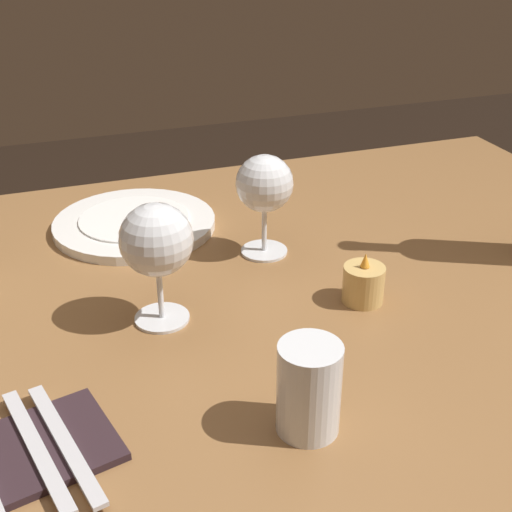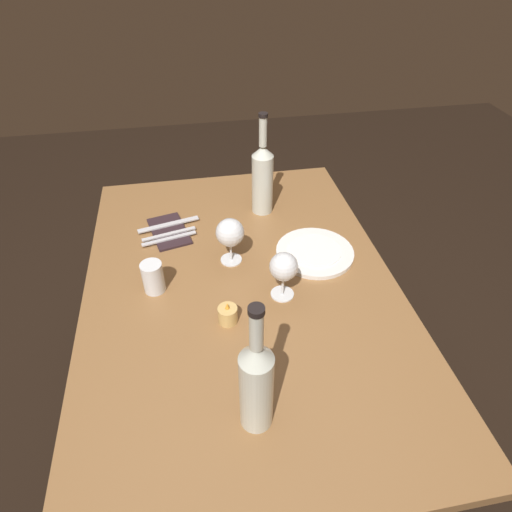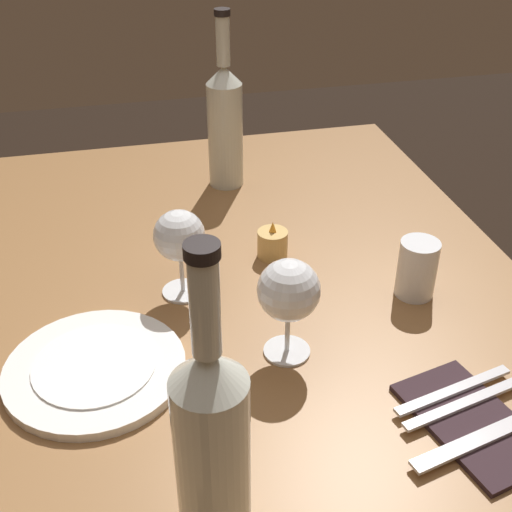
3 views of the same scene
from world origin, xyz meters
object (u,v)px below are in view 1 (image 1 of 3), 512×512
wine_glass_right (156,243)px  wine_glass_left (265,186)px  folded_napkin (9,460)px  fork_inner (37,448)px  dinner_plate (135,223)px  votive_candle (363,285)px  water_tumbler (309,393)px  fork_outer (65,442)px

wine_glass_right → wine_glass_left: bearing=-145.0°
folded_napkin → fork_inner: fork_inner is taller
folded_napkin → wine_glass_left: bearing=-139.1°
wine_glass_right → dinner_plate: 0.28m
wine_glass_right → votive_candle: wine_glass_right is taller
wine_glass_left → water_tumbler: wine_glass_left is taller
wine_glass_right → votive_candle: 0.26m
wine_glass_left → votive_candle: bearing=113.6°
votive_candle → water_tumbler: bearing=50.7°
wine_glass_left → votive_candle: 0.20m
wine_glass_left → dinner_plate: size_ratio=0.59×
folded_napkin → fork_inner: size_ratio=1.18×
folded_napkin → fork_outer: (-0.05, 0.00, 0.01)m
water_tumbler → votive_candle: bearing=-129.3°
folded_napkin → fork_inner: (-0.03, 0.00, 0.01)m
wine_glass_right → water_tumbler: 0.26m
fork_outer → folded_napkin: bearing=0.0°
votive_candle → fork_inner: 0.43m
wine_glass_right → votive_candle: size_ratio=2.24×
wine_glass_right → fork_inner: 0.26m
votive_candle → fork_inner: votive_candle is taller
votive_candle → folded_napkin: votive_candle is taller
dinner_plate → fork_inner: 0.48m
water_tumbler → fork_outer: water_tumbler is taller
wine_glass_right → fork_outer: (0.13, 0.19, -0.09)m
wine_glass_right → votive_candle: bearing=170.5°
votive_candle → fork_inner: (0.40, 0.15, -0.01)m
wine_glass_right → fork_outer: size_ratio=0.84×
wine_glass_left → fork_inner: wine_glass_left is taller
water_tumbler → votive_candle: (-0.16, -0.19, -0.02)m
wine_glass_right → folded_napkin: wine_glass_right is taller
wine_glass_left → fork_outer: size_ratio=0.81×
votive_candle → dinner_plate: 0.38m
water_tumbler → votive_candle: water_tumbler is taller
dinner_plate → fork_inner: dinner_plate is taller
dinner_plate → fork_outer: dinner_plate is taller
wine_glass_left → wine_glass_right: 0.21m
fork_inner → wine_glass_right: bearing=-130.0°
wine_glass_left → wine_glass_right: bearing=35.0°
water_tumbler → fork_outer: bearing=-11.4°
fork_inner → fork_outer: size_ratio=1.00×
wine_glass_left → dinner_plate: 0.23m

